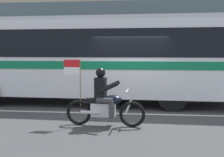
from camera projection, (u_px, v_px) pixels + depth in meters
ground_plane at (130, 110)px, 9.49m from camera, size 60.00×60.00×0.00m
sidewalk_curb at (134, 88)px, 14.53m from camera, size 28.00×3.80×0.15m
lane_center_stripe at (129, 114)px, 8.90m from camera, size 26.60×0.14×0.01m
transit_bus at (88, 54)px, 10.67m from camera, size 11.37×2.91×3.22m
motorcycle_with_rider at (104, 101)px, 7.38m from camera, size 2.19×0.64×1.78m
fire_hydrant at (164, 82)px, 13.39m from camera, size 0.22×0.30×0.75m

